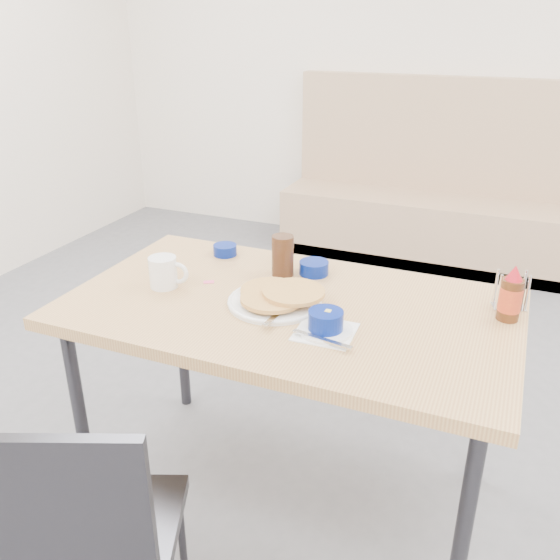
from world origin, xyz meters
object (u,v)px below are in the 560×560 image
at_px(dining_table, 289,321).
at_px(grits_setting, 326,324).
at_px(coffee_mug, 164,272).
at_px(butter_bowl, 314,268).
at_px(booth_bench, 423,208).
at_px(amber_tumbler, 283,256).
at_px(condiment_caddy, 511,296).
at_px(pancake_plate, 277,298).
at_px(diner_chair, 85,535).
at_px(creamer_bowl, 225,250).
at_px(syrup_bottle, 511,296).

xyz_separation_m(dining_table, grits_setting, (0.17, -0.13, 0.09)).
bearing_deg(coffee_mug, butter_bowl, 34.52).
relative_size(booth_bench, amber_tumbler, 13.25).
bearing_deg(grits_setting, condiment_caddy, 37.95).
height_order(pancake_plate, grits_setting, grits_setting).
bearing_deg(butter_bowl, grits_setting, -65.84).
relative_size(diner_chair, creamer_bowl, 9.72).
xyz_separation_m(diner_chair, pancake_plate, (0.15, 0.79, 0.28)).
xyz_separation_m(dining_table, diner_chair, (-0.18, -0.80, -0.20)).
xyz_separation_m(grits_setting, creamer_bowl, (-0.54, 0.43, -0.01)).
relative_size(condiment_caddy, syrup_bottle, 0.69).
relative_size(coffee_mug, butter_bowl, 1.31).
height_order(condiment_caddy, syrup_bottle, syrup_bottle).
height_order(creamer_bowl, amber_tumbler, amber_tumbler).
bearing_deg(syrup_bottle, butter_bowl, 171.62).
bearing_deg(condiment_caddy, butter_bowl, 161.55).
height_order(creamer_bowl, butter_bowl, butter_bowl).
distance_m(coffee_mug, butter_bowl, 0.51).
xyz_separation_m(pancake_plate, amber_tumbler, (-0.07, 0.22, 0.05)).
distance_m(booth_bench, creamer_bowl, 2.31).
bearing_deg(butter_bowl, syrup_bottle, -8.38).
distance_m(booth_bench, syrup_bottle, 2.51).
distance_m(condiment_caddy, syrup_bottle, 0.09).
distance_m(diner_chair, grits_setting, 0.81).
relative_size(butter_bowl, syrup_bottle, 0.60).
relative_size(dining_table, creamer_bowl, 15.81).
bearing_deg(syrup_bottle, creamer_bowl, 172.33).
distance_m(butter_bowl, syrup_bottle, 0.66).
relative_size(booth_bench, dining_table, 1.36).
bearing_deg(amber_tumbler, dining_table, -62.55).
xyz_separation_m(booth_bench, syrup_bottle, (0.64, -2.38, 0.49)).
xyz_separation_m(creamer_bowl, condiment_caddy, (1.02, -0.06, 0.02)).
xyz_separation_m(pancake_plate, creamer_bowl, (-0.34, 0.31, -0.00)).
xyz_separation_m(amber_tumbler, syrup_bottle, (0.74, -0.05, 0.00)).
height_order(booth_bench, syrup_bottle, booth_bench).
distance_m(grits_setting, condiment_caddy, 0.60).
xyz_separation_m(creamer_bowl, butter_bowl, (0.37, -0.04, 0.00)).
distance_m(butter_bowl, amber_tumbler, 0.12).
bearing_deg(grits_setting, dining_table, 141.10).
height_order(coffee_mug, butter_bowl, coffee_mug).
bearing_deg(condiment_caddy, coffee_mug, 177.27).
bearing_deg(grits_setting, creamer_bowl, 141.94).
height_order(pancake_plate, syrup_bottle, syrup_bottle).
xyz_separation_m(dining_table, pancake_plate, (-0.03, -0.02, 0.08)).
distance_m(creamer_bowl, syrup_bottle, 1.03).
relative_size(amber_tumbler, syrup_bottle, 0.83).
bearing_deg(amber_tumbler, creamer_bowl, 161.78).
bearing_deg(amber_tumbler, booth_bench, 87.42).
bearing_deg(amber_tumbler, butter_bowl, 25.95).
relative_size(amber_tumbler, condiment_caddy, 1.21).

